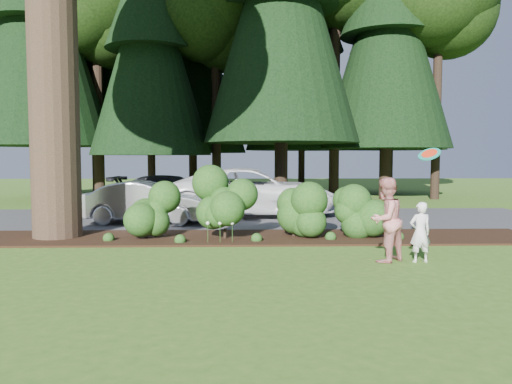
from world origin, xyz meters
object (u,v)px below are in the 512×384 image
frisbee (429,154)px  car_dark_suv (173,193)px  car_white_suv (252,192)px  car_silver_wagon (147,202)px  child (420,232)px  adult (386,220)px

frisbee → car_dark_suv: bearing=125.4°
car_dark_suv → car_white_suv: bearing=-115.6°
car_silver_wagon → child: bearing=-126.5°
car_white_suv → car_dark_suv: car_white_suv is taller
car_silver_wagon → child: size_ratio=3.28×
child → adult: (-0.69, 0.08, 0.24)m
child → frisbee: bearing=-136.5°
car_dark_suv → frisbee: bearing=-140.0°
car_white_suv → adult: bearing=-162.4°
child → frisbee: (0.28, 0.35, 1.58)m
car_dark_suv → child: car_dark_suv is taller
car_white_suv → frisbee: 8.38m
car_white_suv → car_dark_suv: (-3.06, 1.78, -0.16)m
child → frisbee: 1.64m
car_white_suv → car_silver_wagon: bearing=119.0°
car_silver_wagon → adult: size_ratio=2.35×
car_white_suv → car_dark_suv: size_ratio=1.29×
car_white_suv → adult: 8.17m
car_silver_wagon → frisbee: 8.99m
car_white_suv → child: bearing=-158.1°
car_white_suv → adult: size_ratio=3.58×
car_silver_wagon → adult: bearing=-129.3°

